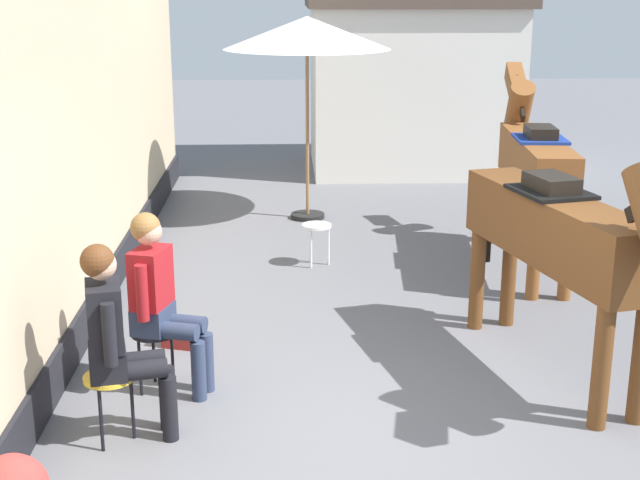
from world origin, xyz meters
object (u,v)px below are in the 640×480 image
object	(u,v)px
spare_stool_white	(317,230)
satchel_bag	(179,336)
saddled_horse_near	(564,234)
saddled_horse_far	(534,161)
seated_visitor_far	(160,294)
seated_visitor_near	(116,333)
cafe_parasol	(307,34)

from	to	relation	value
spare_stool_white	satchel_bag	size ratio (longest dim) A/B	1.64
saddled_horse_near	saddled_horse_far	world-z (taller)	same
seated_visitor_far	saddled_horse_far	distance (m)	4.67
satchel_bag	seated_visitor_near	bearing A→B (deg)	-80.63
seated_visitor_near	satchel_bag	xyz separation A→B (m)	(0.20, 1.58, -0.68)
seated_visitor_far	seated_visitor_near	bearing A→B (deg)	-103.98
seated_visitor_far	cafe_parasol	xyz separation A→B (m)	(1.22, 5.09, 1.59)
seated_visitor_far	saddled_horse_near	size ratio (longest dim) A/B	0.47
saddled_horse_near	cafe_parasol	distance (m)	5.39
saddled_horse_far	satchel_bag	distance (m)	4.29
saddled_horse_far	cafe_parasol	size ratio (longest dim) A/B	1.16
cafe_parasol	seated_visitor_near	bearing A→B (deg)	-103.56
seated_visitor_near	seated_visitor_far	xyz separation A→B (m)	(0.19, 0.75, 0.00)
seated_visitor_far	satchel_bag	bearing A→B (deg)	88.88
saddled_horse_far	spare_stool_white	world-z (taller)	saddled_horse_far
cafe_parasol	spare_stool_white	xyz separation A→B (m)	(0.05, -2.02, -1.96)
seated_visitor_far	satchel_bag	xyz separation A→B (m)	(0.02, 0.83, -0.68)
spare_stool_white	seated_visitor_far	bearing A→B (deg)	-112.42
satchel_bag	cafe_parasol	bearing A→B (deg)	90.91
seated_visitor_far	spare_stool_white	distance (m)	3.34
saddled_horse_near	seated_visitor_near	bearing A→B (deg)	-164.32
saddled_horse_far	cafe_parasol	xyz separation A→B (m)	(-2.35, 2.11, 1.20)
saddled_horse_near	seated_visitor_far	bearing A→B (deg)	-177.12
seated_visitor_near	satchel_bag	size ratio (longest dim) A/B	4.96
seated_visitor_far	spare_stool_white	bearing A→B (deg)	67.58
seated_visitor_far	satchel_bag	distance (m)	1.07
saddled_horse_far	cafe_parasol	distance (m)	3.38
saddled_horse_near	cafe_parasol	size ratio (longest dim) A/B	1.14
seated_visitor_far	spare_stool_white	world-z (taller)	seated_visitor_far
satchel_bag	seated_visitor_far	bearing A→B (deg)	-74.42
seated_visitor_far	saddled_horse_far	xyz separation A→B (m)	(3.58, 2.98, 0.38)
cafe_parasol	spare_stool_white	distance (m)	2.81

